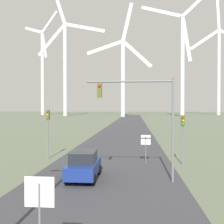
% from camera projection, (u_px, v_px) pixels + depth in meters
% --- Properties ---
extents(road_surface, '(10.00, 240.00, 0.01)m').
position_uv_depth(road_surface, '(124.00, 133.00, 48.37)').
color(road_surface, '#38383D').
rests_on(road_surface, ground).
extents(stop_sign_near, '(0.81, 0.07, 2.85)m').
position_uv_depth(stop_sign_near, '(40.00, 209.00, 6.88)').
color(stop_sign_near, slate).
rests_on(stop_sign_near, ground).
extents(stop_sign_far, '(0.81, 0.07, 2.37)m').
position_uv_depth(stop_sign_far, '(146.00, 144.00, 21.88)').
color(stop_sign_far, slate).
rests_on(stop_sign_far, ground).
extents(traffic_light_post_near_left, '(0.28, 0.34, 4.46)m').
position_uv_depth(traffic_light_post_near_left, '(48.00, 123.00, 23.77)').
color(traffic_light_post_near_left, slate).
rests_on(traffic_light_post_near_left, ground).
extents(traffic_light_post_near_right, '(0.28, 0.34, 4.05)m').
position_uv_depth(traffic_light_post_near_right, '(183.00, 129.00, 21.18)').
color(traffic_light_post_near_right, slate).
rests_on(traffic_light_post_near_right, ground).
extents(traffic_light_mast_overhead, '(5.48, 0.35, 6.56)m').
position_uv_depth(traffic_light_mast_overhead, '(143.00, 107.00, 16.39)').
color(traffic_light_mast_overhead, slate).
rests_on(traffic_light_mast_overhead, ground).
extents(car_approaching, '(1.88, 4.13, 1.83)m').
position_uv_depth(car_approaching, '(84.00, 165.00, 17.09)').
color(car_approaching, navy).
rests_on(car_approaching, ground).
extents(wind_turbine_far_left, '(26.82, 13.66, 65.33)m').
position_uv_depth(wind_turbine_far_left, '(43.00, 66.00, 169.91)').
color(wind_turbine_far_left, silver).
rests_on(wind_turbine_far_left, ground).
extents(wind_turbine_left, '(39.46, 2.60, 74.90)m').
position_uv_depth(wind_turbine_left, '(65.00, 59.00, 149.37)').
color(wind_turbine_left, silver).
rests_on(wind_turbine_left, ground).
extents(wind_turbine_center, '(34.16, 2.88, 58.41)m').
position_uv_depth(wind_turbine_center, '(123.00, 69.00, 134.94)').
color(wind_turbine_center, silver).
rests_on(wind_turbine_center, ground).
extents(wind_turbine_right, '(40.12, 15.48, 69.45)m').
position_uv_depth(wind_turbine_right, '(183.00, 55.00, 139.19)').
color(wind_turbine_right, silver).
rests_on(wind_turbine_right, ground).
extents(wind_turbine_far_right, '(39.09, 4.81, 76.80)m').
position_uv_depth(wind_turbine_far_right, '(219.00, 63.00, 167.97)').
color(wind_turbine_far_right, silver).
rests_on(wind_turbine_far_right, ground).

